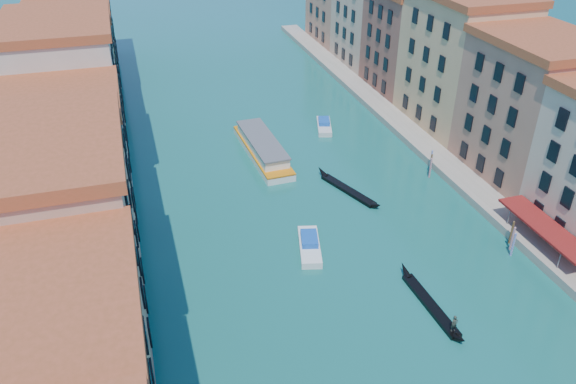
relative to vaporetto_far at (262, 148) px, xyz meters
name	(u,v)px	position (x,y,z in m)	size (l,w,h in m)	color
left_bank_palazzos	(70,128)	(-24.56, -5.14, 8.52)	(12.80, 128.40, 21.00)	beige
right_bank_palazzos	(483,80)	(31.44, -4.82, 8.56)	(12.80, 128.40, 21.00)	#A2493A
quay	(424,146)	(23.44, -4.82, -0.68)	(4.00, 140.00, 1.00)	gray
vaporetto_far	(262,148)	(0.00, 0.00, 0.00)	(4.86, 17.82, 2.63)	white
gondola_fore	(431,303)	(7.57, -35.57, -0.78)	(1.46, 11.96, 2.38)	black
gondola_far	(347,189)	(7.93, -12.99, -0.82)	(5.20, 11.89, 1.75)	black
motorboat_mid	(309,245)	(-0.64, -23.48, -0.62)	(3.79, 7.29, 1.44)	white
motorboat_far	(324,125)	(11.72, 6.30, -0.65)	(3.85, 6.94, 1.37)	silver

